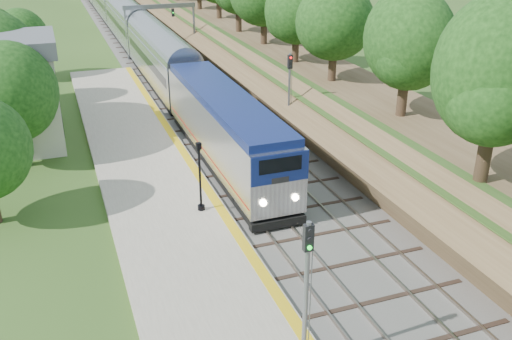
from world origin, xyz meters
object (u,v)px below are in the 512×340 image
object	(u,v)px
signal_gantry	(160,16)
signal_farside	(289,86)
lamppost_far	(200,181)
train	(117,14)
signal_platform	(307,278)

from	to	relation	value
signal_gantry	signal_farside	size ratio (longest dim) A/B	1.35
signal_gantry	lamppost_far	distance (m)	40.16
train	signal_farside	bearing A→B (deg)	-82.89
train	signal_platform	world-z (taller)	signal_platform
train	lamppost_far	xyz separation A→B (m)	(-3.39, -59.79, -0.22)
signal_gantry	signal_farside	distance (m)	29.79
train	signal_platform	distance (m)	72.59
train	signal_platform	size ratio (longest dim) A/B	22.10
signal_platform	signal_farside	world-z (taller)	signal_farside
signal_gantry	signal_farside	bearing A→B (deg)	-82.81
lamppost_far	signal_farside	bearing A→B (deg)	46.49
lamppost_far	signal_farside	size ratio (longest dim) A/B	0.65
signal_farside	signal_gantry	bearing A→B (deg)	97.19
signal_gantry	train	size ratio (longest dim) A/B	0.07
signal_platform	signal_farside	size ratio (longest dim) A/B	0.93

